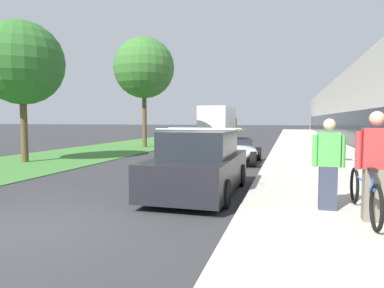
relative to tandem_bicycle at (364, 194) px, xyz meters
name	(u,v)px	position (x,y,z in m)	size (l,w,h in m)	color
ground_plane	(35,230)	(-5.28, -1.82, -0.54)	(220.00, 220.00, 0.00)	#303033
sidewalk_slab	(309,144)	(0.17, 19.18, -0.46)	(4.66, 70.00, 0.15)	#BCB5A5
lawn_strip	(171,139)	(-11.70, 23.18, -0.52)	(5.82, 70.00, 0.03)	#3D7533
tandem_bicycle	(364,194)	(0.00, 0.00, 0.00)	(0.52, 2.49, 0.91)	black
person_rider	(375,166)	(0.09, -0.31, 0.52)	(0.61, 0.24, 1.80)	#756B5B
person_bystander	(328,164)	(-0.56, 0.27, 0.46)	(0.57, 0.22, 1.68)	#33384C
parked_sedan_curbside	(199,165)	(-3.37, 1.61, 0.16)	(1.92, 4.07, 1.61)	black
vintage_roadster_curbside	(237,153)	(-3.33, 7.77, -0.12)	(1.78, 3.87, 0.97)	white
moving_truck	(219,123)	(-7.18, 23.11, 0.94)	(2.38, 6.92, 2.92)	orange
street_tree_near	(22,63)	(-12.00, 5.49, 3.62)	(3.46, 3.46, 5.90)	brown
street_tree_far	(144,68)	(-10.33, 14.19, 4.60)	(3.91, 3.91, 7.10)	brown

